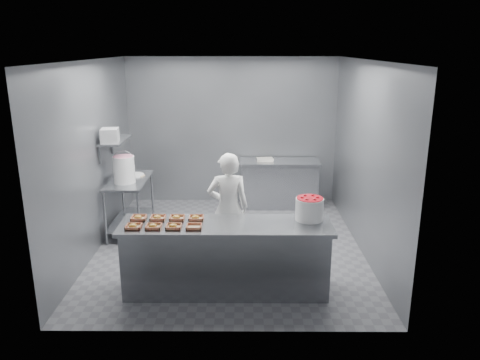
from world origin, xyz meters
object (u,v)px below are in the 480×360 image
at_px(glaze_bucket, 124,169).
at_px(appliance, 110,136).
at_px(back_counter, 279,183).
at_px(tray_4, 139,218).
at_px(tray_1, 153,226).
at_px(worker, 228,208).
at_px(tray_3, 194,227).
at_px(tray_7, 196,218).
at_px(tray_5, 158,218).
at_px(strawberry_tub, 309,208).
at_px(service_counter, 226,257).
at_px(prep_table, 130,197).
at_px(tray_2, 174,226).
at_px(tray_0, 133,226).
at_px(tray_6, 177,218).

bearing_deg(glaze_bucket, appliance, -147.42).
relative_size(back_counter, tray_4, 8.01).
relative_size(tray_1, worker, 0.12).
height_order(tray_4, worker, worker).
height_order(back_counter, tray_3, tray_3).
height_order(tray_1, tray_7, same).
height_order(tray_7, glaze_bucket, glaze_bucket).
bearing_deg(tray_1, tray_7, 30.86).
bearing_deg(worker, tray_5, 34.18).
xyz_separation_m(strawberry_tub, glaze_bucket, (-2.70, 1.63, 0.07)).
height_order(tray_7, worker, worker).
relative_size(service_counter, prep_table, 2.17).
height_order(worker, appliance, appliance).
height_order(back_counter, tray_2, tray_2).
relative_size(back_counter, tray_0, 8.01).
bearing_deg(back_counter, prep_table, -152.99).
height_order(prep_table, worker, worker).
distance_m(tray_1, worker, 1.32).
distance_m(tray_3, appliance, 2.45).
distance_m(tray_5, tray_7, 0.48).
relative_size(tray_1, glaze_bucket, 0.36).
height_order(tray_0, tray_5, same).
height_order(tray_1, glaze_bucket, glaze_bucket).
bearing_deg(tray_4, tray_7, 0.00).
xyz_separation_m(service_counter, strawberry_tub, (1.04, 0.15, 0.60)).
bearing_deg(tray_0, tray_1, 0.00).
relative_size(tray_0, tray_6, 1.00).
xyz_separation_m(service_counter, back_counter, (0.90, 3.25, -0.00)).
distance_m(tray_2, appliance, 2.31).
xyz_separation_m(service_counter, tray_0, (-1.10, -0.14, 0.47)).
height_order(back_counter, tray_7, tray_7).
bearing_deg(strawberry_tub, tray_0, -172.17).
bearing_deg(back_counter, appliance, -150.01).
bearing_deg(tray_2, tray_4, 149.14).
distance_m(prep_table, strawberry_tub, 3.27).
distance_m(tray_2, glaze_bucket, 2.20).
bearing_deg(glaze_bucket, tray_4, -70.82).
bearing_deg(prep_table, tray_7, -54.82).
distance_m(tray_6, tray_7, 0.24).
height_order(prep_table, tray_3, tray_3).
bearing_deg(worker, back_counter, -116.04).
bearing_deg(tray_5, prep_table, 113.71).
relative_size(tray_0, tray_4, 1.00).
distance_m(tray_1, glaze_bucket, 2.09).
bearing_deg(prep_table, tray_4, -72.97).
bearing_deg(tray_2, prep_table, 116.27).
xyz_separation_m(tray_5, strawberry_tub, (1.89, 0.01, 0.13)).
xyz_separation_m(tray_3, strawberry_tub, (1.41, 0.29, 0.13)).
xyz_separation_m(tray_0, glaze_bucket, (-0.57, 1.92, 0.20)).
xyz_separation_m(tray_0, tray_5, (0.24, 0.29, 0.00)).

